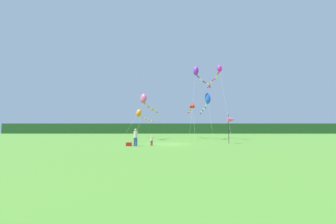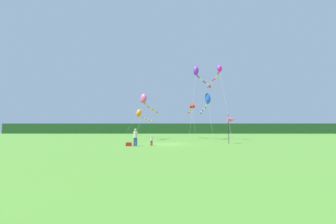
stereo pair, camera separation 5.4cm
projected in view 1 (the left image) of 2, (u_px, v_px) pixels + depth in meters
The scene contains 12 objects.
ground_plane at pixel (168, 144), 23.51m from camera, with size 120.00×120.00×0.00m, color #4C842D.
distant_treeline at pixel (169, 129), 68.50m from camera, with size 108.00×3.93×3.26m, color #234C23.
person_adult at pixel (136, 136), 20.85m from camera, with size 0.38×0.38×1.75m.
person_child at pixel (152, 140), 21.27m from camera, with size 0.24×0.24×1.08m.
cooler_box at pixel (129, 144), 20.89m from camera, with size 0.54×0.42×0.36m, color red.
banner_flag_pole at pixel (231, 120), 24.16m from camera, with size 0.90×0.70×3.39m.
kite_red at pixel (192, 105), 35.96m from camera, with size 1.08×6.32×6.59m.
kite_rainbow at pixel (145, 100), 31.78m from camera, with size 2.81×7.37×7.09m.
kite_blue at pixel (207, 100), 32.90m from camera, with size 1.05×7.32×7.38m.
kite_magenta at pixel (218, 72), 32.73m from camera, with size 1.66×8.94×11.59m.
kite_orange at pixel (140, 114), 37.90m from camera, with size 5.12×5.12×5.40m.
kite_purple at pixel (198, 73), 32.64m from camera, with size 4.70×7.23×11.50m.
Camera 1 is at (0.16, -23.72, 1.82)m, focal length 22.19 mm.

